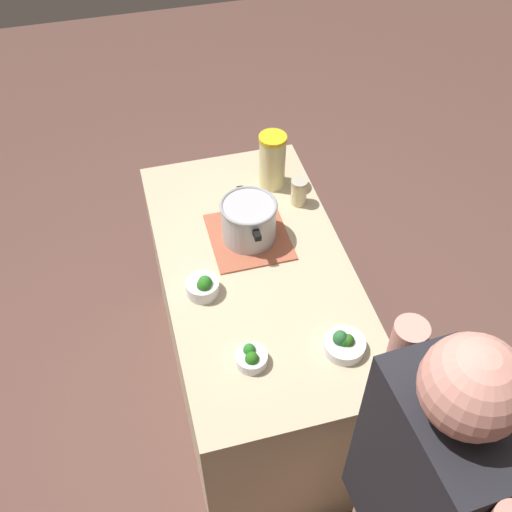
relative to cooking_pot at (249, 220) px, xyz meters
name	(u,v)px	position (x,y,z in m)	size (l,w,h in m)	color
ground_plane	(256,386)	(0.15, -0.01, -0.96)	(8.00, 8.00, 0.00)	brown
counter_slab	(256,333)	(0.15, -0.01, -0.53)	(1.33, 0.69, 0.87)	#C4B18E
dish_cloth	(249,237)	(0.00, 0.00, -0.09)	(0.32, 0.30, 0.01)	#AF5A40
cooking_pot	(249,220)	(0.00, 0.00, 0.00)	(0.28, 0.22, 0.17)	#B7B7BC
lemonade_pitcher	(272,161)	(-0.28, 0.17, 0.03)	(0.11, 0.11, 0.24)	beige
mason_jar	(299,192)	(-0.14, 0.24, -0.04)	(0.07, 0.07, 0.12)	beige
broccoli_bowl_front	(251,358)	(0.55, -0.13, -0.07)	(0.10, 0.10, 0.07)	silver
broccoli_bowl_center	(344,344)	(0.58, 0.17, -0.07)	(0.14, 0.14, 0.08)	silver
broccoli_bowl_back	(203,286)	(0.23, -0.22, -0.06)	(0.12, 0.12, 0.09)	silver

